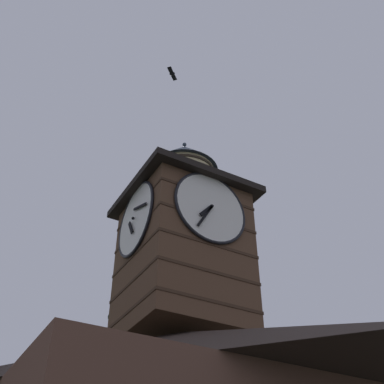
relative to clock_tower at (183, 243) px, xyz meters
The scene contains 3 objects.
clock_tower is the anchor object (origin of this frame).
moon 31.75m from the clock_tower, 116.38° to the right, with size 2.21×2.21×2.21m.
flying_bird_high 7.89m from the clock_tower, 22.62° to the left, with size 0.67×0.61×0.13m.
Camera 1 is at (5.96, 11.24, 2.36)m, focal length 46.74 mm.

